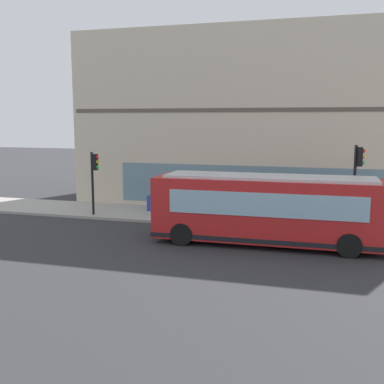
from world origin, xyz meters
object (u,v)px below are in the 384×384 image
(traffic_light_near_corner, at_px, (358,172))
(pedestrian_walking_along_curb, at_px, (163,199))
(pedestrian_near_hydrant, at_px, (273,202))
(pedestrian_by_light_pole, at_px, (314,200))
(traffic_light_down_block, at_px, (94,171))
(fire_hydrant, at_px, (249,209))
(city_bus_nearside, at_px, (267,210))
(newspaper_vending_box, at_px, (151,203))

(traffic_light_near_corner, relative_size, pedestrian_walking_along_curb, 2.31)
(pedestrian_near_hydrant, height_order, pedestrian_by_light_pole, pedestrian_by_light_pole)
(traffic_light_down_block, bearing_deg, fire_hydrant, -75.08)
(city_bus_nearside, xyz_separation_m, pedestrian_walking_along_curb, (3.41, 6.10, -0.36))
(city_bus_nearside, height_order, pedestrian_near_hydrant, city_bus_nearside)
(traffic_light_near_corner, relative_size, pedestrian_by_light_pole, 2.54)
(traffic_light_near_corner, relative_size, newspaper_vending_box, 4.61)
(traffic_light_down_block, relative_size, pedestrian_walking_along_curb, 1.97)
(traffic_light_down_block, xyz_separation_m, pedestrian_near_hydrant, (1.96, -9.70, -1.58))
(city_bus_nearside, distance_m, traffic_light_down_block, 10.63)
(pedestrian_walking_along_curb, relative_size, pedestrian_by_light_pole, 1.10)
(fire_hydrant, bearing_deg, pedestrian_by_light_pole, -78.41)
(traffic_light_down_block, xyz_separation_m, newspaper_vending_box, (2.05, -2.59, -2.01))
(pedestrian_by_light_pole, bearing_deg, traffic_light_near_corner, -146.57)
(pedestrian_by_light_pole, bearing_deg, fire_hydrant, 101.59)
(city_bus_nearside, relative_size, traffic_light_near_corner, 2.43)
(fire_hydrant, height_order, pedestrian_near_hydrant, pedestrian_near_hydrant)
(fire_hydrant, distance_m, pedestrian_walking_along_curb, 4.88)
(fire_hydrant, xyz_separation_m, pedestrian_by_light_pole, (0.71, -3.46, 0.57))
(traffic_light_near_corner, bearing_deg, pedestrian_walking_along_curb, 87.71)
(newspaper_vending_box, bearing_deg, pedestrian_near_hydrant, -90.73)
(city_bus_nearside, bearing_deg, traffic_light_near_corner, -51.62)
(newspaper_vending_box, bearing_deg, fire_hydrant, -88.23)
(pedestrian_by_light_pole, bearing_deg, pedestrian_near_hydrant, 114.62)
(city_bus_nearside, xyz_separation_m, pedestrian_near_hydrant, (5.15, 0.39, -0.52))
(traffic_light_down_block, bearing_deg, pedestrian_near_hydrant, -78.56)
(traffic_light_down_block, bearing_deg, traffic_light_near_corner, -90.72)
(pedestrian_walking_along_curb, bearing_deg, pedestrian_near_hydrant, -73.05)
(fire_hydrant, height_order, pedestrian_by_light_pole, pedestrian_by_light_pole)
(traffic_light_down_block, relative_size, pedestrian_by_light_pole, 2.16)
(traffic_light_down_block, height_order, pedestrian_walking_along_curb, traffic_light_down_block)
(city_bus_nearside, bearing_deg, pedestrian_by_light_pole, -15.93)
(newspaper_vending_box, bearing_deg, traffic_light_near_corner, -101.15)
(fire_hydrant, height_order, pedestrian_walking_along_curb, pedestrian_walking_along_curb)
(city_bus_nearside, relative_size, fire_hydrant, 13.61)
(traffic_light_near_corner, distance_m, pedestrian_by_light_pole, 4.22)
(pedestrian_walking_along_curb, bearing_deg, fire_hydrant, -65.39)
(pedestrian_near_hydrant, bearing_deg, traffic_light_down_block, 101.44)
(traffic_light_near_corner, bearing_deg, fire_hydrant, 66.43)
(fire_hydrant, relative_size, pedestrian_near_hydrant, 0.48)
(pedestrian_near_hydrant, bearing_deg, traffic_light_near_corner, -117.00)
(traffic_light_near_corner, height_order, fire_hydrant, traffic_light_near_corner)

